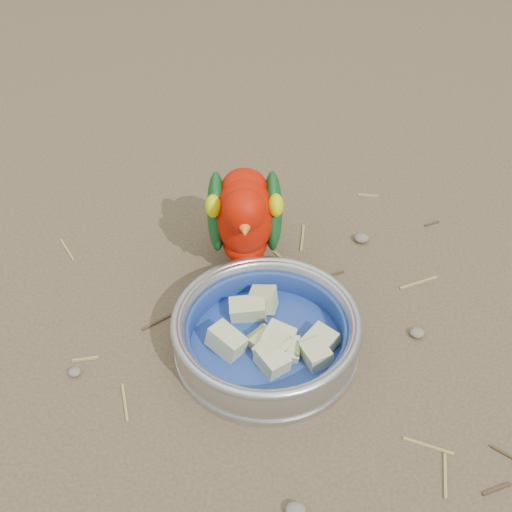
# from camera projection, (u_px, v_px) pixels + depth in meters

# --- Properties ---
(ground) EXTENTS (60.00, 60.00, 0.00)m
(ground) POSITION_uv_depth(u_px,v_px,m) (267.00, 397.00, 0.87)
(ground) COLOR brown
(food_bowl) EXTENTS (0.24, 0.24, 0.02)m
(food_bowl) POSITION_uv_depth(u_px,v_px,m) (266.00, 347.00, 0.92)
(food_bowl) COLOR #B2B2BA
(food_bowl) RESTS_ON ground
(bowl_wall) EXTENTS (0.24, 0.24, 0.04)m
(bowl_wall) POSITION_uv_depth(u_px,v_px,m) (266.00, 331.00, 0.90)
(bowl_wall) COLOR #B2B2BA
(bowl_wall) RESTS_ON food_bowl
(fruit_wedges) EXTENTS (0.14, 0.14, 0.03)m
(fruit_wedges) POSITION_uv_depth(u_px,v_px,m) (266.00, 335.00, 0.90)
(fruit_wedges) COLOR beige
(fruit_wedges) RESTS_ON food_bowl
(lory_parrot) EXTENTS (0.12, 0.22, 0.18)m
(lory_parrot) POSITION_uv_depth(u_px,v_px,m) (245.00, 225.00, 0.98)
(lory_parrot) COLOR #B91001
(lory_parrot) RESTS_ON ground
(ground_debris) EXTENTS (0.90, 0.80, 0.01)m
(ground_debris) POSITION_uv_depth(u_px,v_px,m) (265.00, 388.00, 0.87)
(ground_debris) COLOR #A08D4D
(ground_debris) RESTS_ON ground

